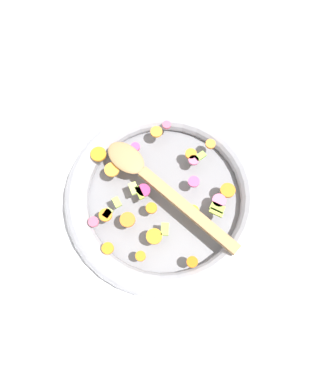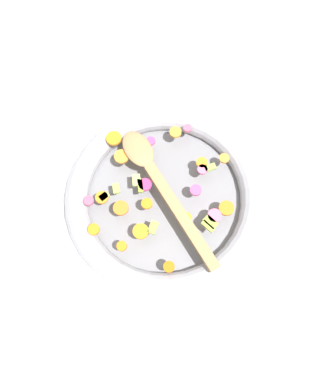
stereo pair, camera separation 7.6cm
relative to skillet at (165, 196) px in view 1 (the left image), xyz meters
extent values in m
plane|color=silver|center=(0.00, 0.00, -0.02)|extent=(4.00, 4.00, 0.00)
cylinder|color=slate|center=(0.00, 0.00, -0.02)|extent=(0.37, 0.37, 0.01)
torus|color=#9E9EA5|center=(0.00, 0.00, 0.00)|extent=(0.42, 0.42, 0.05)
cylinder|color=orange|center=(0.09, 0.04, 0.03)|extent=(0.04, 0.04, 0.01)
cylinder|color=orange|center=(0.08, 0.13, 0.03)|extent=(0.03, 0.03, 0.01)
cylinder|color=orange|center=(0.11, -0.06, 0.03)|extent=(0.03, 0.03, 0.01)
cylinder|color=orange|center=(0.00, 0.07, 0.03)|extent=(0.03, 0.03, 0.01)
cylinder|color=orange|center=(0.13, 0.04, 0.03)|extent=(0.02, 0.02, 0.01)
cylinder|color=orange|center=(-0.14, 0.01, 0.03)|extent=(0.03, 0.03, 0.01)
cylinder|color=orange|center=(-0.10, -0.10, 0.03)|extent=(0.03, 0.03, 0.01)
cylinder|color=orange|center=(0.04, 0.00, 0.03)|extent=(0.03, 0.03, 0.01)
cylinder|color=orange|center=(-0.08, 0.10, 0.03)|extent=(0.04, 0.04, 0.01)
cylinder|color=orange|center=(0.03, -0.12, 0.03)|extent=(0.04, 0.04, 0.01)
cylinder|color=orange|center=(-0.10, -0.01, 0.03)|extent=(0.03, 0.03, 0.01)
cylinder|color=orange|center=(0.16, -0.02, 0.03)|extent=(0.03, 0.03, 0.01)
cylinder|color=orange|center=(0.02, -0.16, 0.03)|extent=(0.04, 0.04, 0.01)
cylinder|color=orange|center=(0.09, -0.02, 0.03)|extent=(0.04, 0.04, 0.01)
cube|color=#94B93E|center=(-0.04, 0.11, 0.03)|extent=(0.02, 0.03, 0.01)
cube|color=#A5D144|center=(0.06, 0.05, 0.03)|extent=(0.03, 0.03, 0.01)
cube|color=#98C037|center=(0.03, -0.04, 0.03)|extent=(0.02, 0.03, 0.01)
cube|color=#A2C14C|center=(0.08, -0.06, 0.03)|extent=(0.02, 0.02, 0.01)
cube|color=#A4BF3F|center=(-0.03, 0.11, 0.03)|extent=(0.01, 0.03, 0.01)
cube|color=#8CC147|center=(-0.11, 0.01, 0.03)|extent=(0.03, 0.02, 0.01)
cube|color=#AFC659|center=(0.10, -0.06, 0.03)|extent=(0.02, 0.01, 0.01)
cube|color=#BAD361|center=(0.03, -0.05, 0.03)|extent=(0.03, 0.03, 0.01)
cylinder|color=#D6516E|center=(0.14, -0.07, 0.03)|extent=(0.02, 0.02, 0.01)
cylinder|color=#CF5672|center=(-0.13, -0.09, 0.03)|extent=(0.03, 0.03, 0.01)
cylinder|color=pink|center=(-0.05, 0.10, 0.03)|extent=(0.03, 0.03, 0.01)
cylinder|color=pink|center=(-0.09, 0.01, 0.03)|extent=(0.03, 0.03, 0.01)
cylinder|color=#D84C85|center=(-0.05, 0.04, 0.03)|extent=(0.03, 0.03, 0.01)
cylinder|color=#E34685|center=(-0.04, -0.11, 0.03)|extent=(0.03, 0.03, 0.01)
cylinder|color=#CC3570|center=(0.02, -0.04, 0.03)|extent=(0.03, 0.03, 0.01)
cube|color=#A87F51|center=(0.01, 0.06, 0.04)|extent=(0.04, 0.25, 0.01)
ellipsoid|color=#A87F51|center=(-0.01, -0.11, 0.04)|extent=(0.06, 0.09, 0.01)
camera|label=1|loc=(0.21, 0.15, 0.75)|focal=35.00mm
camera|label=2|loc=(0.15, 0.21, 0.75)|focal=35.00mm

